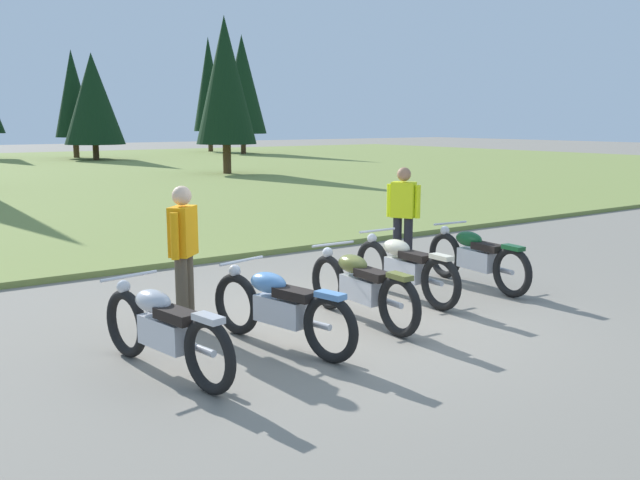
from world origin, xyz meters
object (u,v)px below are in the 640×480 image
at_px(motorcycle_sky_blue, 280,307).
at_px(rider_with_back_turned, 403,213).
at_px(motorcycle_olive, 361,286).
at_px(motorcycle_silver, 164,329).
at_px(motorcycle_cream, 404,267).
at_px(rider_in_hivis_vest, 184,250).
at_px(motorcycle_british_green, 476,257).

xyz_separation_m(motorcycle_sky_blue, rider_with_back_turned, (3.56, 2.06, 0.51)).
bearing_deg(rider_with_back_turned, motorcycle_olive, -141.55).
relative_size(motorcycle_silver, rider_with_back_turned, 1.25).
xyz_separation_m(motorcycle_silver, motorcycle_sky_blue, (1.31, 0.04, 0.00)).
bearing_deg(motorcycle_olive, motorcycle_cream, 24.34).
bearing_deg(motorcycle_sky_blue, motorcycle_olive, 11.16).
height_order(motorcycle_silver, motorcycle_olive, same).
relative_size(motorcycle_cream, rider_in_hivis_vest, 1.26).
bearing_deg(motorcycle_british_green, rider_in_hivis_vest, 174.33).
distance_m(motorcycle_silver, rider_in_hivis_vest, 1.47).
bearing_deg(motorcycle_silver, rider_in_hivis_vest, 57.75).
bearing_deg(rider_in_hivis_vest, motorcycle_olive, -24.90).
distance_m(motorcycle_cream, rider_with_back_turned, 1.77).
height_order(motorcycle_silver, motorcycle_cream, same).
xyz_separation_m(motorcycle_olive, motorcycle_cream, (1.16, 0.52, 0.00)).
relative_size(motorcycle_british_green, rider_in_hivis_vest, 1.26).
distance_m(motorcycle_olive, motorcycle_british_green, 2.51).
relative_size(motorcycle_silver, motorcycle_cream, 0.99).
bearing_deg(motorcycle_sky_blue, motorcycle_british_green, 10.43).
height_order(motorcycle_sky_blue, motorcycle_olive, same).
relative_size(motorcycle_silver, motorcycle_sky_blue, 1.01).
height_order(motorcycle_sky_blue, rider_in_hivis_vest, rider_in_hivis_vest).
bearing_deg(rider_in_hivis_vest, motorcycle_cream, -6.52).
distance_m(rider_in_hivis_vest, rider_with_back_turned, 4.24).
height_order(motorcycle_silver, rider_with_back_turned, rider_with_back_turned).
height_order(motorcycle_olive, motorcycle_cream, same).
distance_m(motorcycle_cream, motorcycle_british_green, 1.32).
height_order(motorcycle_cream, rider_in_hivis_vest, rider_in_hivis_vest).
distance_m(motorcycle_olive, rider_with_back_turned, 2.94).
relative_size(rider_in_hivis_vest, rider_with_back_turned, 1.00).
xyz_separation_m(motorcycle_cream, rider_with_back_turned, (1.11, 1.28, 0.51)).
bearing_deg(motorcycle_cream, rider_in_hivis_vest, 173.48).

